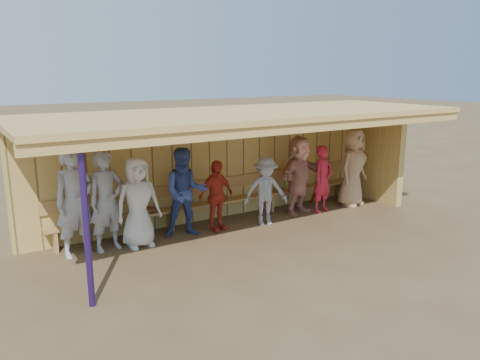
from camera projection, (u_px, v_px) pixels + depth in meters
name	position (u px, v px, depth m)	size (l,w,h in m)	color
ground	(249.00, 233.00, 9.68)	(90.00, 90.00, 0.00)	brown
player_a	(75.00, 202.00, 8.27)	(0.72, 0.48, 1.99)	#9B9BA4
player_b	(138.00, 202.00, 8.74)	(0.85, 0.55, 1.73)	silver
player_c	(185.00, 192.00, 9.32)	(0.88, 0.68, 1.80)	#344891
player_d	(216.00, 196.00, 9.67)	(0.87, 0.36, 1.49)	red
player_e	(266.00, 191.00, 10.05)	(0.97, 0.56, 1.50)	#94969C
player_f	(299.00, 175.00, 10.83)	(1.70, 0.54, 1.84)	tan
player_g	(323.00, 179.00, 10.97)	(0.58, 0.38, 1.58)	red
player_h	(353.00, 168.00, 11.46)	(0.94, 0.61, 1.92)	tan
player_extra	(107.00, 201.00, 8.55)	(0.69, 0.45, 1.88)	gray
dugout_structure	(247.00, 146.00, 10.06)	(8.80, 3.20, 2.50)	tan
bench	(222.00, 196.00, 10.48)	(7.60, 0.34, 0.93)	tan
dugout_equipment	(207.00, 202.00, 10.15)	(5.48, 0.62, 0.80)	orange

